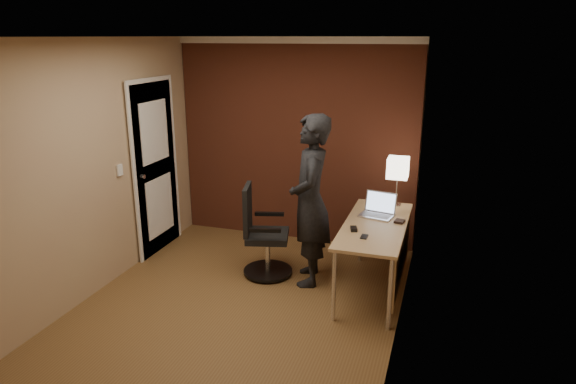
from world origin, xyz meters
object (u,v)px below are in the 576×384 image
object	(u,v)px
phone	(364,237)
mouse	(354,229)
office_chair	(262,237)
wallet	(400,221)
person	(310,201)
desk_lamp	(398,168)
desk	(382,237)
laptop	(378,209)

from	to	relation	value
phone	mouse	bearing A→B (deg)	133.13
mouse	office_chair	xyz separation A→B (m)	(-1.04, 0.26, -0.31)
wallet	office_chair	distance (m)	1.47
mouse	person	bearing A→B (deg)	134.43
desk_lamp	phone	distance (m)	1.12
desk_lamp	mouse	world-z (taller)	desk_lamp
desk_lamp	wallet	bearing A→B (deg)	-79.46
wallet	desk_lamp	bearing A→B (deg)	100.54
desk	desk_lamp	xyz separation A→B (m)	(0.05, 0.64, 0.55)
laptop	mouse	xyz separation A→B (m)	(-0.16, -0.52, -0.05)
laptop	phone	world-z (taller)	laptop
desk	wallet	world-z (taller)	wallet
desk	mouse	size ratio (longest dim) A/B	15.00
mouse	person	world-z (taller)	person
mouse	office_chair	distance (m)	1.11
desk	laptop	distance (m)	0.34
laptop	mouse	world-z (taller)	laptop
mouse	person	xyz separation A→B (m)	(-0.51, 0.28, 0.15)
office_chair	desk_lamp	bearing A→B (deg)	25.30
mouse	laptop	bearing A→B (deg)	55.83
desk	phone	bearing A→B (deg)	-107.12
desk	phone	distance (m)	0.42
office_chair	desk	bearing A→B (deg)	-0.54
person	office_chair	bearing A→B (deg)	-102.87
laptop	person	world-z (taller)	person
wallet	office_chair	bearing A→B (deg)	-175.99
wallet	desk	bearing A→B (deg)	-143.14
wallet	person	xyz separation A→B (m)	(-0.90, -0.08, 0.15)
laptop	person	distance (m)	0.72
desk_lamp	mouse	distance (m)	1.02
phone	office_chair	bearing A→B (deg)	162.19
desk	person	world-z (taller)	person
desk_lamp	laptop	size ratio (longest dim) A/B	1.42
desk	wallet	size ratio (longest dim) A/B	13.64
desk	mouse	bearing A→B (deg)	-134.51
phone	person	world-z (taller)	person
laptop	office_chair	xyz separation A→B (m)	(-1.20, -0.26, -0.36)
wallet	phone	bearing A→B (deg)	-118.35
laptop	wallet	world-z (taller)	laptop
desk	office_chair	xyz separation A→B (m)	(-1.28, 0.01, -0.17)
desk	person	bearing A→B (deg)	177.88
mouse	office_chair	bearing A→B (deg)	148.89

